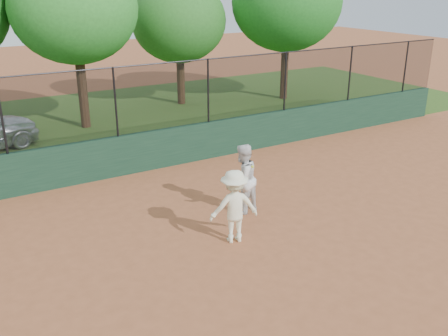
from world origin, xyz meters
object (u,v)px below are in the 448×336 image
player_second (243,179)px  player_main (234,206)px  tree_3 (179,21)px  tree_2 (74,9)px  tree_4 (287,2)px

player_second → player_main: size_ratio=0.99×
tree_3 → player_main: bearing=-111.3°
player_main → tree_3: size_ratio=0.32×
player_second → tree_3: (3.87, 11.23, 2.84)m
tree_2 → tree_3: (4.99, 1.62, -0.74)m
player_main → tree_4: tree_4 is taller
tree_3 → tree_4: bearing=-18.1°
player_second → player_main: player_main is taller
player_main → tree_4: 14.91m
player_second → tree_4: bearing=-149.7°
player_second → tree_2: 10.32m
tree_2 → tree_4: (9.76, 0.06, 0.03)m
player_main → tree_3: 13.60m
tree_2 → tree_4: 9.76m
tree_2 → tree_3: size_ratio=1.16×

